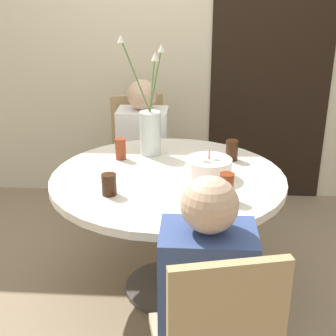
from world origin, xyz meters
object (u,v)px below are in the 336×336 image
object	(u,v)px
birthday_cake	(209,168)
side_plate	(197,204)
drink_glass_0	(232,150)
person_guest	(206,314)
drink_glass_1	(227,187)
chair_far_back	(140,151)
drink_glass_2	(121,149)
drink_glass_3	(109,184)
person_woman	(143,159)
flower_vase	(150,128)

from	to	relation	value
birthday_cake	side_plate	distance (m)	0.34
drink_glass_0	birthday_cake	bearing A→B (deg)	-117.49
person_guest	drink_glass_1	bearing A→B (deg)	80.04
birthday_cake	drink_glass_0	size ratio (longest dim) A/B	2.05
chair_far_back	drink_glass_0	xyz separation A→B (m)	(0.61, -0.72, 0.27)
chair_far_back	drink_glass_2	distance (m)	0.79
chair_far_back	birthday_cake	world-z (taller)	chair_far_back
side_plate	drink_glass_3	world-z (taller)	drink_glass_3
drink_glass_2	person_woman	bearing A→B (deg)	84.19
drink_glass_2	person_guest	bearing A→B (deg)	-65.43
drink_glass_2	person_guest	size ratio (longest dim) A/B	0.11
person_woman	side_plate	bearing A→B (deg)	-71.98
side_plate	drink_glass_3	bearing A→B (deg)	167.83
drink_glass_1	person_guest	world-z (taller)	person_guest
drink_glass_3	flower_vase	bearing A→B (deg)	76.13
birthday_cake	flower_vase	size ratio (longest dim) A/B	0.35
drink_glass_0	person_guest	distance (m)	1.10
chair_far_back	side_plate	bearing A→B (deg)	-87.70
drink_glass_3	drink_glass_0	bearing A→B (deg)	39.40
side_plate	drink_glass_2	xyz separation A→B (m)	(-0.43, 0.56, 0.05)
drink_glass_2	drink_glass_3	distance (m)	0.47
drink_glass_0	drink_glass_1	bearing A→B (deg)	-96.35
drink_glass_1	drink_glass_3	size ratio (longest dim) A/B	1.27
drink_glass_1	side_plate	bearing A→B (deg)	-154.87
birthday_cake	flower_vase	xyz separation A→B (m)	(-0.33, 0.32, 0.11)
side_plate	drink_glass_3	distance (m)	0.42
chair_far_back	person_woman	world-z (taller)	person_woman
drink_glass_3	person_guest	bearing A→B (deg)	-51.02
side_plate	drink_glass_3	size ratio (longest dim) A/B	1.66
drink_glass_0	side_plate	bearing A→B (deg)	-108.15
flower_vase	person_woman	xyz separation A→B (m)	(-0.10, 0.49, -0.38)
flower_vase	side_plate	xyz separation A→B (m)	(0.27, -0.65, -0.15)
birthday_cake	drink_glass_0	distance (m)	0.29
flower_vase	person_guest	distance (m)	1.23
birthday_cake	flower_vase	world-z (taller)	flower_vase
birthday_cake	person_woman	distance (m)	0.96
drink_glass_0	person_guest	size ratio (longest dim) A/B	0.11
drink_glass_1	drink_glass_2	world-z (taller)	drink_glass_1
drink_glass_2	drink_glass_1	bearing A→B (deg)	-41.46
chair_far_back	drink_glass_3	world-z (taller)	chair_far_back
birthday_cake	person_guest	size ratio (longest dim) A/B	0.23
birthday_cake	drink_glass_1	size ratio (longest dim) A/B	1.81
flower_vase	drink_glass_2	distance (m)	0.21
flower_vase	person_woman	world-z (taller)	flower_vase
chair_far_back	side_plate	size ratio (longest dim) A/B	5.20
drink_glass_2	person_guest	distance (m)	1.17
chair_far_back	drink_glass_1	world-z (taller)	chair_far_back
birthday_cake	drink_glass_1	world-z (taller)	birthday_cake
flower_vase	drink_glass_2	xyz separation A→B (m)	(-0.16, -0.09, -0.10)
person_guest	birthday_cake	bearing A→B (deg)	88.70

